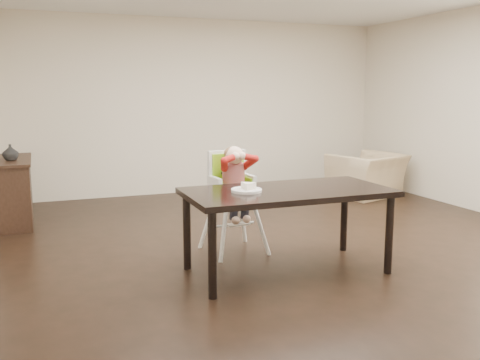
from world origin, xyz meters
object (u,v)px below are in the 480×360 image
object	(u,v)px
sideboard	(14,191)
armchair	(367,168)
dining_table	(287,198)
high_chair	(233,177)

from	to	relation	value
sideboard	armchair	bearing A→B (deg)	-1.85
dining_table	armchair	size ratio (longest dim) A/B	1.79
armchair	sideboard	bearing A→B (deg)	-19.51
armchair	sideboard	xyz separation A→B (m)	(-4.98, 0.16, -0.04)
armchair	sideboard	world-z (taller)	armchair
armchair	sideboard	distance (m)	4.98
dining_table	sideboard	bearing A→B (deg)	129.61
dining_table	high_chair	world-z (taller)	high_chair
high_chair	sideboard	xyz separation A→B (m)	(-2.09, 2.07, -0.36)
high_chair	armchair	world-z (taller)	high_chair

